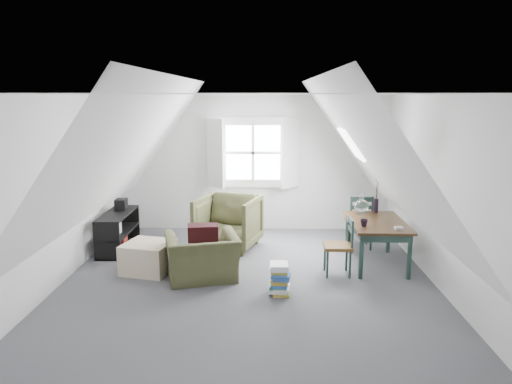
{
  "coord_description": "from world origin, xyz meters",
  "views": [
    {
      "loc": [
        0.24,
        -6.41,
        2.48
      ],
      "look_at": [
        0.1,
        0.6,
        1.12
      ],
      "focal_mm": 35.0,
      "sensor_mm": 36.0,
      "label": 1
    }
  ],
  "objects_px": {
    "dining_table": "(377,227)",
    "dining_chair_near": "(340,245)",
    "armchair_near": "(203,279)",
    "magazine_stack": "(280,279)",
    "media_shelf": "(117,234)",
    "dining_chair_far": "(359,220)",
    "armchair_far": "(228,248)",
    "ottoman": "(149,257)"
  },
  "relations": [
    {
      "from": "dining_chair_near",
      "to": "armchair_far",
      "type": "bearing_deg",
      "value": -121.06
    },
    {
      "from": "armchair_far",
      "to": "ottoman",
      "type": "bearing_deg",
      "value": -115.83
    },
    {
      "from": "ottoman",
      "to": "media_shelf",
      "type": "height_order",
      "value": "media_shelf"
    },
    {
      "from": "dining_chair_near",
      "to": "magazine_stack",
      "type": "distance_m",
      "value": 1.14
    },
    {
      "from": "dining_chair_near",
      "to": "magazine_stack",
      "type": "bearing_deg",
      "value": -44.93
    },
    {
      "from": "dining_table",
      "to": "magazine_stack",
      "type": "bearing_deg",
      "value": -146.17
    },
    {
      "from": "armchair_near",
      "to": "magazine_stack",
      "type": "xyz_separation_m",
      "value": [
        1.05,
        -0.5,
        0.2
      ]
    },
    {
      "from": "dining_chair_far",
      "to": "dining_chair_near",
      "type": "relative_size",
      "value": 1.1
    },
    {
      "from": "dining_chair_far",
      "to": "media_shelf",
      "type": "distance_m",
      "value": 3.96
    },
    {
      "from": "armchair_near",
      "to": "armchair_far",
      "type": "bearing_deg",
      "value": -114.53
    },
    {
      "from": "armchair_far",
      "to": "magazine_stack",
      "type": "height_order",
      "value": "armchair_far"
    },
    {
      "from": "armchair_near",
      "to": "dining_table",
      "type": "xyz_separation_m",
      "value": [
        2.51,
        0.65,
        0.58
      ]
    },
    {
      "from": "media_shelf",
      "to": "magazine_stack",
      "type": "distance_m",
      "value": 3.14
    },
    {
      "from": "armchair_near",
      "to": "magazine_stack",
      "type": "relative_size",
      "value": 2.43
    },
    {
      "from": "armchair_far",
      "to": "ottoman",
      "type": "relative_size",
      "value": 1.5
    },
    {
      "from": "media_shelf",
      "to": "dining_chair_near",
      "type": "bearing_deg",
      "value": -19.15
    },
    {
      "from": "dining_chair_near",
      "to": "magazine_stack",
      "type": "xyz_separation_m",
      "value": [
        -0.86,
        -0.72,
        -0.23
      ]
    },
    {
      "from": "armchair_far",
      "to": "media_shelf",
      "type": "distance_m",
      "value": 1.82
    },
    {
      "from": "media_shelf",
      "to": "armchair_far",
      "type": "bearing_deg",
      "value": 3.0
    },
    {
      "from": "dining_chair_far",
      "to": "dining_chair_near",
      "type": "distance_m",
      "value": 1.36
    },
    {
      "from": "armchair_near",
      "to": "media_shelf",
      "type": "relative_size",
      "value": 0.8
    },
    {
      "from": "dining_table",
      "to": "dining_chair_near",
      "type": "bearing_deg",
      "value": -148.49
    },
    {
      "from": "ottoman",
      "to": "magazine_stack",
      "type": "bearing_deg",
      "value": -22.92
    },
    {
      "from": "dining_table",
      "to": "dining_chair_far",
      "type": "relative_size",
      "value": 1.48
    },
    {
      "from": "ottoman",
      "to": "dining_chair_far",
      "type": "height_order",
      "value": "dining_chair_far"
    },
    {
      "from": "dining_chair_far",
      "to": "dining_chair_near",
      "type": "bearing_deg",
      "value": 66.79
    },
    {
      "from": "armchair_near",
      "to": "magazine_stack",
      "type": "bearing_deg",
      "value": 139.63
    },
    {
      "from": "media_shelf",
      "to": "magazine_stack",
      "type": "relative_size",
      "value": 3.05
    },
    {
      "from": "magazine_stack",
      "to": "dining_chair_far",
      "type": "bearing_deg",
      "value": 55.55
    },
    {
      "from": "armchair_near",
      "to": "dining_table",
      "type": "distance_m",
      "value": 2.65
    },
    {
      "from": "armchair_far",
      "to": "dining_chair_near",
      "type": "xyz_separation_m",
      "value": [
        1.66,
        -1.22,
        0.43
      ]
    },
    {
      "from": "armchair_near",
      "to": "ottoman",
      "type": "xyz_separation_m",
      "value": [
        -0.8,
        0.28,
        0.21
      ]
    },
    {
      "from": "ottoman",
      "to": "dining_chair_near",
      "type": "bearing_deg",
      "value": -1.43
    },
    {
      "from": "armchair_near",
      "to": "dining_chair_far",
      "type": "distance_m",
      "value": 2.86
    },
    {
      "from": "armchair_near",
      "to": "media_shelf",
      "type": "xyz_separation_m",
      "value": [
        -1.54,
        1.27,
        0.28
      ]
    },
    {
      "from": "dining_chair_near",
      "to": "magazine_stack",
      "type": "relative_size",
      "value": 2.08
    },
    {
      "from": "dining_table",
      "to": "dining_chair_near",
      "type": "distance_m",
      "value": 0.75
    },
    {
      "from": "armchair_far",
      "to": "magazine_stack",
      "type": "xyz_separation_m",
      "value": [
        0.8,
        -1.93,
        0.2
      ]
    },
    {
      "from": "media_shelf",
      "to": "magazine_stack",
      "type": "height_order",
      "value": "media_shelf"
    },
    {
      "from": "ottoman",
      "to": "media_shelf",
      "type": "relative_size",
      "value": 0.53
    },
    {
      "from": "dining_table",
      "to": "dining_chair_near",
      "type": "relative_size",
      "value": 1.63
    },
    {
      "from": "armchair_near",
      "to": "dining_table",
      "type": "height_order",
      "value": "dining_table"
    }
  ]
}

